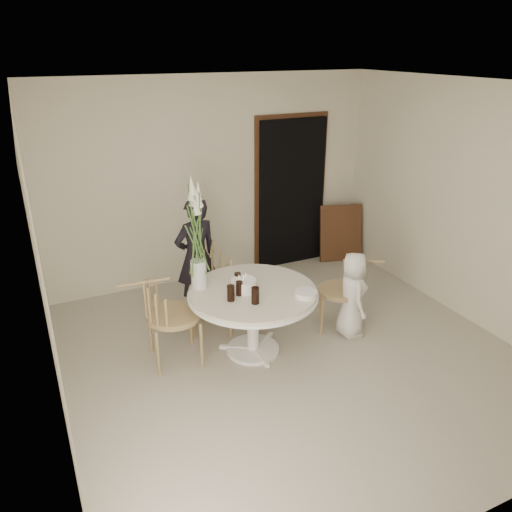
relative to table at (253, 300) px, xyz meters
name	(u,v)px	position (x,y,z in m)	size (l,w,h in m)	color
ground	(293,355)	(0.35, -0.25, -0.62)	(4.50, 4.50, 0.00)	#BAB39F
room_shell	(298,208)	(0.35, -0.25, 1.00)	(4.50, 4.50, 4.50)	white
doorway	(291,194)	(1.50, 1.94, 0.43)	(1.00, 0.10, 2.10)	black
door_trim	(290,189)	(1.50, 1.98, 0.49)	(1.12, 0.03, 2.22)	#51331C
table	(253,300)	(0.00, 0.00, 0.00)	(1.33, 1.33, 0.73)	white
picture_frame	(341,233)	(2.23, 1.70, -0.20)	(0.63, 0.04, 0.84)	#51331C
chair_far	(212,277)	(-0.16, 0.76, -0.03)	(0.63, 0.65, 0.90)	#A38858
chair_right	(351,284)	(1.21, -0.01, -0.07)	(0.64, 0.62, 0.85)	#A38858
chair_left	(160,309)	(-0.91, 0.22, 0.00)	(0.60, 0.56, 0.95)	#A38858
girl	(196,257)	(-0.24, 1.06, 0.11)	(0.53, 0.35, 1.45)	black
boy	(352,295)	(1.14, -0.14, -0.13)	(0.48, 0.31, 0.98)	white
birthday_cake	(244,285)	(-0.09, 0.03, 0.17)	(0.25, 0.25, 0.17)	white
cola_tumbler_a	(239,288)	(-0.17, -0.04, 0.19)	(0.07, 0.07, 0.15)	black
cola_tumbler_b	(255,295)	(-0.10, -0.26, 0.20)	(0.08, 0.08, 0.17)	black
cola_tumbler_c	(231,293)	(-0.29, -0.11, 0.19)	(0.07, 0.07, 0.16)	black
cola_tumbler_d	(238,280)	(-0.10, 0.15, 0.19)	(0.07, 0.07, 0.15)	black
plate_stack	(306,294)	(0.42, -0.35, 0.14)	(0.22, 0.22, 0.06)	white
flower_vase	(197,236)	(-0.47, 0.28, 0.67)	(0.16, 0.16, 1.18)	silver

